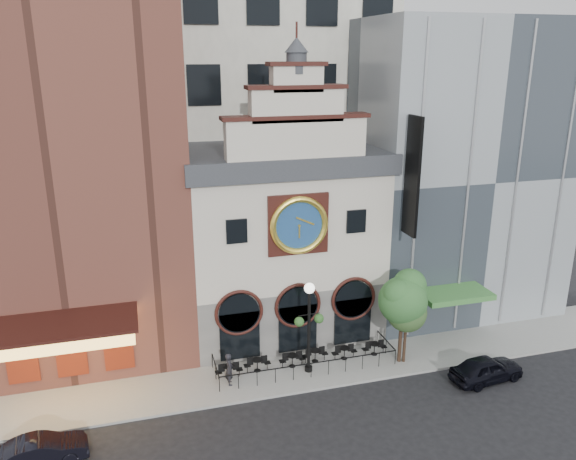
# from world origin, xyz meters

# --- Properties ---
(ground) EXTENTS (120.00, 120.00, 0.00)m
(ground) POSITION_xyz_m (0.00, 0.00, 0.00)
(ground) COLOR black
(ground) RESTS_ON ground
(sidewalk) EXTENTS (44.00, 5.00, 0.15)m
(sidewalk) POSITION_xyz_m (0.00, 2.50, 0.07)
(sidewalk) COLOR gray
(sidewalk) RESTS_ON ground
(clock_building) EXTENTS (12.60, 8.78, 18.65)m
(clock_building) POSITION_xyz_m (0.00, 7.82, 6.69)
(clock_building) COLOR #605E5B
(clock_building) RESTS_ON ground
(theater_building) EXTENTS (14.00, 15.60, 25.00)m
(theater_building) POSITION_xyz_m (-13.00, 9.96, 12.60)
(theater_building) COLOR brown
(theater_building) RESTS_ON ground
(retail_building) EXTENTS (14.00, 14.40, 20.00)m
(retail_building) POSITION_xyz_m (12.99, 9.99, 10.14)
(retail_building) COLOR gray
(retail_building) RESTS_ON ground
(office_tower) EXTENTS (20.00, 16.00, 40.00)m
(office_tower) POSITION_xyz_m (0.00, 20.00, 20.00)
(office_tower) COLOR #B8B6A6
(office_tower) RESTS_ON ground
(cafe_railing) EXTENTS (10.60, 2.60, 0.90)m
(cafe_railing) POSITION_xyz_m (0.00, 2.50, 0.60)
(cafe_railing) COLOR black
(cafe_railing) RESTS_ON sidewalk
(bistro_0) EXTENTS (1.58, 0.68, 0.90)m
(bistro_0) POSITION_xyz_m (-4.55, 2.44, 0.61)
(bistro_0) COLOR black
(bistro_0) RESTS_ON sidewalk
(bistro_1) EXTENTS (1.58, 0.68, 0.90)m
(bistro_1) POSITION_xyz_m (-2.83, 2.70, 0.61)
(bistro_1) COLOR black
(bistro_1) RESTS_ON sidewalk
(bistro_2) EXTENTS (1.58, 0.68, 0.90)m
(bistro_2) POSITION_xyz_m (-0.72, 2.61, 0.61)
(bistro_2) COLOR black
(bistro_2) RESTS_ON sidewalk
(bistro_3) EXTENTS (1.58, 0.68, 0.90)m
(bistro_3) POSITION_xyz_m (0.77, 2.79, 0.61)
(bistro_3) COLOR black
(bistro_3) RESTS_ON sidewalk
(bistro_4) EXTENTS (1.58, 0.68, 0.90)m
(bistro_4) POSITION_xyz_m (2.58, 2.60, 0.61)
(bistro_4) COLOR black
(bistro_4) RESTS_ON sidewalk
(bistro_5) EXTENTS (1.58, 0.68, 0.90)m
(bistro_5) POSITION_xyz_m (4.56, 2.57, 0.61)
(bistro_5) COLOR black
(bistro_5) RESTS_ON sidewalk
(car_right) EXTENTS (4.54, 2.25, 1.49)m
(car_right) POSITION_xyz_m (9.62, -1.62, 0.74)
(car_right) COLOR black
(car_right) RESTS_ON ground
(car_left) EXTENTS (4.18, 1.92, 1.33)m
(car_left) POSITION_xyz_m (-13.99, -2.02, 0.66)
(car_left) COLOR black
(car_left) RESTS_ON ground
(pedestrian) EXTENTS (0.46, 0.70, 1.91)m
(pedestrian) POSITION_xyz_m (-4.62, 1.81, 1.10)
(pedestrian) COLOR black
(pedestrian) RESTS_ON sidewalk
(lamppost) EXTENTS (1.78, 0.65, 5.57)m
(lamppost) POSITION_xyz_m (0.06, 1.89, 3.59)
(lamppost) COLOR black
(lamppost) RESTS_ON sidewalk
(tree_left) EXTENTS (2.45, 2.36, 4.72)m
(tree_left) POSITION_xyz_m (5.97, 1.36, 3.61)
(tree_left) COLOR #382619
(tree_left) RESTS_ON sidewalk
(tree_right) EXTENTS (2.99, 2.88, 5.76)m
(tree_right) POSITION_xyz_m (5.72, 1.47, 4.38)
(tree_right) COLOR #382619
(tree_right) RESTS_ON sidewalk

